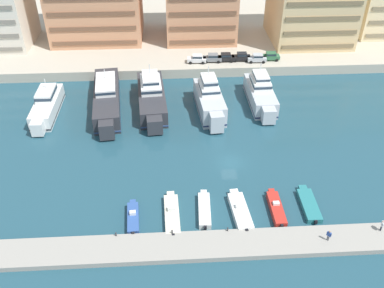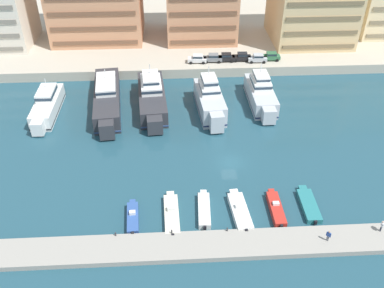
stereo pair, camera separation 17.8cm
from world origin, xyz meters
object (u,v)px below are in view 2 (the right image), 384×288
object	(u,v)px
yacht_charcoal_mid_left	(152,96)
motorboat_white_center_left	(240,211)
yacht_charcoal_left	(107,98)
car_silver_center	(258,58)
motorboat_cream_left	(172,214)
pedestrian_mid_deck	(329,235)
yacht_silver_center_left	(210,100)
yacht_silver_center	(261,94)
yacht_white_far_left	(47,105)
car_black_mid_left	(226,57)
pedestrian_near_edge	(382,225)
motorboat_blue_far_left	(133,218)
car_green_center_right	(271,56)
car_white_far_left	(197,58)
motorboat_teal_center_right	(309,205)
motorboat_white_mid_left	(204,210)
motorboat_red_center	(276,209)
car_grey_left	(213,58)
car_black_center_left	(242,57)

from	to	relation	value
yacht_charcoal_mid_left	motorboat_white_center_left	distance (m)	32.27
yacht_charcoal_left	car_silver_center	bearing A→B (deg)	23.89
motorboat_cream_left	pedestrian_mid_deck	bearing A→B (deg)	-17.27
yacht_charcoal_left	yacht_silver_center_left	xyz separation A→B (m)	(19.40, -2.73, 0.51)
yacht_silver_center	yacht_white_far_left	bearing A→B (deg)	-177.89
motorboat_white_center_left	car_black_mid_left	xyz separation A→B (m)	(3.30, 44.49, 2.56)
car_black_mid_left	pedestrian_near_edge	size ratio (longest dim) A/B	2.33
motorboat_blue_far_left	car_silver_center	distance (m)	50.76
yacht_charcoal_left	car_black_mid_left	bearing A→B (deg)	30.98
car_green_center_right	yacht_silver_center	bearing A→B (deg)	-108.34
car_white_far_left	motorboat_teal_center_right	bearing A→B (deg)	-73.43
yacht_silver_center_left	car_green_center_right	xyz separation A→B (m)	(15.06, 17.42, 0.59)
motorboat_blue_far_left	motorboat_white_center_left	world-z (taller)	motorboat_white_center_left
yacht_white_far_left	yacht_silver_center_left	size ratio (longest dim) A/B	1.00
yacht_charcoal_mid_left	yacht_silver_center_left	distance (m)	11.18
yacht_silver_center_left	yacht_silver_center	xyz separation A→B (m)	(10.13, 2.54, -0.35)
motorboat_white_mid_left	motorboat_red_center	world-z (taller)	motorboat_red_center
yacht_silver_center_left	motorboat_cream_left	distance (m)	28.16
yacht_silver_center_left	pedestrian_mid_deck	distance (m)	35.31
yacht_silver_center_left	motorboat_red_center	distance (m)	27.82
motorboat_white_mid_left	yacht_silver_center_left	bearing A→B (deg)	83.25
motorboat_cream_left	motorboat_red_center	world-z (taller)	motorboat_red_center
motorboat_red_center	car_black_mid_left	world-z (taller)	car_black_mid_left
car_grey_left	pedestrian_near_edge	size ratio (longest dim) A/B	2.37
motorboat_blue_far_left	car_grey_left	bearing A→B (deg)	71.29
motorboat_blue_far_left	yacht_silver_center_left	bearing A→B (deg)	64.76
motorboat_white_mid_left	car_white_far_left	distance (m)	43.68
yacht_silver_center_left	car_green_center_right	distance (m)	23.04
motorboat_cream_left	yacht_charcoal_left	bearing A→B (deg)	111.51
yacht_charcoal_left	yacht_silver_center_left	distance (m)	19.60
yacht_white_far_left	car_black_mid_left	size ratio (longest dim) A/B	3.76
motorboat_teal_center_right	car_white_far_left	size ratio (longest dim) A/B	1.78
car_black_mid_left	pedestrian_mid_deck	bearing A→B (deg)	-82.08
motorboat_white_center_left	yacht_charcoal_left	bearing A→B (deg)	125.37
motorboat_blue_far_left	motorboat_white_center_left	xyz separation A→B (m)	(14.72, 0.43, 0.01)
car_green_center_right	yacht_white_far_left	bearing A→B (deg)	-160.19
motorboat_white_center_left	car_green_center_right	distance (m)	46.51
yacht_silver_center	motorboat_cream_left	bearing A→B (deg)	-121.06
motorboat_cream_left	car_green_center_right	xyz separation A→B (m)	(22.74, 44.44, 2.64)
yacht_charcoal_left	pedestrian_near_edge	xyz separation A→B (m)	(38.93, -34.68, -0.14)
car_grey_left	car_black_center_left	distance (m)	6.41
car_silver_center	car_green_center_right	world-z (taller)	same
motorboat_red_center	car_white_far_left	xyz separation A→B (m)	(-8.10, 43.95, 2.55)
yacht_charcoal_mid_left	motorboat_cream_left	bearing A→B (deg)	-83.84
yacht_silver_center_left	motorboat_white_mid_left	world-z (taller)	yacht_silver_center_left
yacht_silver_center	car_grey_left	size ratio (longest dim) A/B	3.76
motorboat_white_center_left	car_grey_left	size ratio (longest dim) A/B	1.95
motorboat_white_mid_left	motorboat_teal_center_right	bearing A→B (deg)	0.73
yacht_white_far_left	motorboat_red_center	size ratio (longest dim) A/B	2.13
motorboat_cream_left	car_black_center_left	bearing A→B (deg)	69.91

